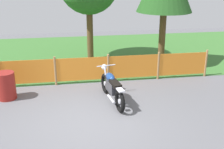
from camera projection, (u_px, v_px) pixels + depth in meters
name	position (u px, v px, depth m)	size (l,w,h in m)	color
ground	(89.00, 121.00, 7.77)	(24.00, 24.00, 0.02)	#5B5B60
grass_verge	(78.00, 54.00, 13.99)	(24.00, 7.89, 0.01)	#386B2D
barrier_fence	(82.00, 69.00, 10.15)	(9.54, 0.08, 1.05)	#997547
motorcycle_lead	(112.00, 87.00, 8.74)	(0.63, 2.11, 1.00)	black
oil_drum	(6.00, 86.00, 8.95)	(0.58, 0.58, 0.88)	maroon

